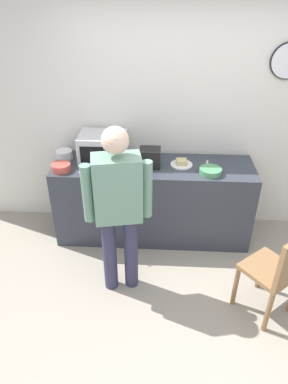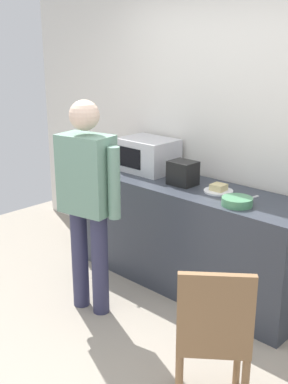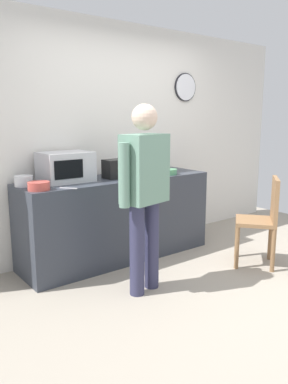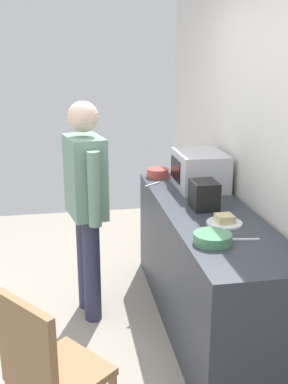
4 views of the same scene
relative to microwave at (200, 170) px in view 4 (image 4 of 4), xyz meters
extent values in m
plane|color=#9E9384|center=(0.82, -1.32, -1.06)|extent=(6.00, 6.00, 0.00)
cube|color=silver|center=(0.82, 0.28, 0.24)|extent=(5.40, 0.10, 2.60)
cube|color=#333842|center=(0.55, -0.10, -0.60)|extent=(2.15, 0.62, 0.91)
cube|color=silver|center=(0.00, 0.00, 0.00)|extent=(0.50, 0.38, 0.30)
cube|color=black|center=(-0.06, -0.19, 0.00)|extent=(0.30, 0.01, 0.18)
cylinder|color=white|center=(0.85, -0.08, -0.14)|extent=(0.23, 0.23, 0.01)
cube|color=#CDBA80|center=(0.85, -0.08, -0.11)|extent=(0.11, 0.11, 0.05)
cylinder|color=#C64C42|center=(-0.40, -0.27, -0.11)|extent=(0.20, 0.20, 0.08)
cylinder|color=white|center=(-0.44, 0.00, -0.10)|extent=(0.17, 0.17, 0.10)
cylinder|color=#4C8E60|center=(1.14, -0.25, -0.12)|extent=(0.23, 0.23, 0.06)
cube|color=black|center=(0.51, -0.12, -0.05)|extent=(0.22, 0.18, 0.20)
cube|color=silver|center=(1.12, -0.04, -0.15)|extent=(0.04, 0.17, 0.01)
cube|color=silver|center=(-0.16, -0.36, -0.15)|extent=(0.12, 0.15, 0.01)
cylinder|color=#30314F|center=(0.37, -0.93, -0.64)|extent=(0.13, 0.13, 0.82)
cylinder|color=#30314F|center=(0.18, -0.97, -0.64)|extent=(0.13, 0.13, 0.82)
cube|color=gray|center=(0.27, -0.95, 0.06)|extent=(0.44, 0.31, 0.59)
cylinder|color=gray|center=(0.52, -0.90, 0.03)|extent=(0.09, 0.09, 0.53)
cylinder|color=gray|center=(0.03, -1.00, 0.03)|extent=(0.09, 0.09, 0.53)
sphere|color=beige|center=(0.27, -0.95, 0.49)|extent=(0.22, 0.22, 0.22)
cylinder|color=olive|center=(1.34, -1.13, -0.83)|extent=(0.04, 0.04, 0.45)
cube|color=olive|center=(1.59, -1.15, -0.59)|extent=(0.56, 0.56, 0.04)
cube|color=olive|center=(1.70, -1.29, -0.34)|extent=(0.34, 0.28, 0.45)
camera|label=1|loc=(0.63, -3.40, 1.55)|focal=32.39mm
camera|label=2|loc=(2.94, -3.11, 1.01)|focal=44.96mm
camera|label=3|loc=(-1.73, -3.53, 0.50)|focal=36.08mm
camera|label=4|loc=(3.53, -1.07, 0.92)|focal=42.98mm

